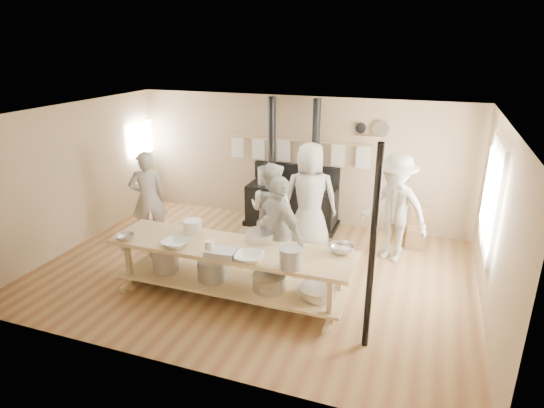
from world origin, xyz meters
The scene contains 24 objects.
ground centered at (0.00, 0.00, 0.00)m, with size 7.00×7.00×0.00m, color brown.
room_shell centered at (0.00, 0.00, 1.62)m, with size 7.00×7.00×7.00m.
window_right centered at (3.47, 0.60, 1.50)m, with size 0.09×1.50×1.65m.
left_opening centered at (-3.45, 2.00, 1.60)m, with size 0.00×0.90×0.90m.
stove centered at (-0.01, 2.12, 0.52)m, with size 1.90×0.75×2.60m.
towel_rail centered at (0.00, 2.40, 1.56)m, with size 3.00×0.04×0.47m.
back_wall_shelf centered at (1.46, 2.43, 2.00)m, with size 0.63×0.14×0.32m.
prep_table centered at (-0.01, -0.90, 0.52)m, with size 3.60×0.90×0.85m.
support_post centered at (2.05, -1.35, 1.30)m, with size 0.08×0.08×2.60m, color black.
cook_far_left centered at (-2.23, 0.38, 0.89)m, with size 0.65×0.43×1.78m, color #9E9A8C.
cook_left centered at (0.07, 0.67, 0.85)m, with size 0.83×0.64×1.70m, color #9E9A8C.
cook_center centered at (0.63, 1.12, 0.99)m, with size 0.97×0.63×1.99m, color #9E9A8C.
cook_right centered at (0.55, -0.33, 0.89)m, with size 1.05×0.44×1.79m, color #9E9A8C.
cook_by_window centered at (2.09, 1.22, 0.95)m, with size 1.23×0.70×1.90m, color #9E9A8C.
chair centered at (2.49, 1.88, 0.23)m, with size 0.36×0.36×0.77m.
bowl_white_a centered at (-0.73, -1.17, 0.90)m, with size 0.38×0.38×0.09m, color white.
bowl_steel_a centered at (-1.55, -1.23, 0.89)m, with size 0.27×0.27×0.09m, color silver.
bowl_white_b centered at (0.44, -1.23, 0.90)m, with size 0.39×0.39×0.10m, color white.
bowl_steel_b centered at (1.55, -0.57, 0.91)m, with size 0.35×0.35×0.11m, color silver.
roasting_pan centered at (0.02, -1.23, 0.90)m, with size 0.42×0.28×0.09m, color #B2B2B7.
mixing_bowl_large centered at (0.33, -0.57, 0.92)m, with size 0.44×0.44×0.14m, color silver.
bucket_galv centered at (1.02, -1.23, 0.99)m, with size 0.30×0.30×0.27m, color gray.
deep_bowl_enamel centered at (-0.76, -0.60, 0.94)m, with size 0.29×0.29×0.18m, color white.
pitcher centered at (-0.15, -1.23, 0.95)m, with size 0.13×0.13×0.20m, color white.
Camera 1 is at (2.56, -6.26, 3.63)m, focal length 30.00 mm.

